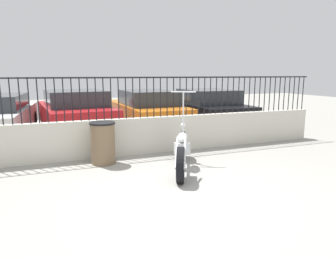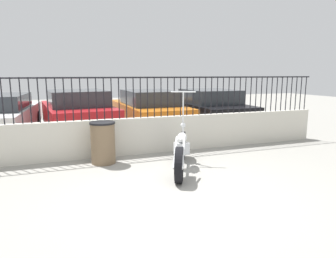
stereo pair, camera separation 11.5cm
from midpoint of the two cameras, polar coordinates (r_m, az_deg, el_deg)
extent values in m
plane|color=gray|center=(4.85, 1.83, -12.34)|extent=(40.00, 40.00, 0.00)
cube|color=beige|center=(7.12, -6.34, -1.34)|extent=(10.08, 0.18, 0.86)
cylinder|color=black|center=(6.86, -29.62, 4.59)|extent=(0.02, 0.02, 0.95)
cylinder|color=black|center=(6.83, -28.23, 4.70)|extent=(0.02, 0.02, 0.95)
cylinder|color=black|center=(6.81, -26.82, 4.80)|extent=(0.02, 0.02, 0.95)
cylinder|color=black|center=(6.80, -25.41, 4.91)|extent=(0.02, 0.02, 0.95)
cylinder|color=black|center=(6.79, -24.00, 5.01)|extent=(0.02, 0.02, 0.95)
cylinder|color=black|center=(6.78, -22.58, 5.10)|extent=(0.02, 0.02, 0.95)
cylinder|color=black|center=(6.78, -21.16, 5.20)|extent=(0.02, 0.02, 0.95)
cylinder|color=black|center=(6.78, -19.73, 5.29)|extent=(0.02, 0.02, 0.95)
cylinder|color=black|center=(6.78, -18.31, 5.38)|extent=(0.02, 0.02, 0.95)
cylinder|color=black|center=(6.79, -16.89, 5.46)|extent=(0.02, 0.02, 0.95)
cylinder|color=black|center=(6.81, -15.47, 5.54)|extent=(0.02, 0.02, 0.95)
cylinder|color=black|center=(6.82, -14.06, 5.62)|extent=(0.02, 0.02, 0.95)
cylinder|color=black|center=(6.85, -12.66, 5.69)|extent=(0.02, 0.02, 0.95)
cylinder|color=black|center=(6.87, -11.27, 5.76)|extent=(0.02, 0.02, 0.95)
cylinder|color=black|center=(6.90, -9.89, 5.82)|extent=(0.02, 0.02, 0.95)
cylinder|color=black|center=(6.94, -8.52, 5.88)|extent=(0.02, 0.02, 0.95)
cylinder|color=black|center=(6.97, -7.17, 5.94)|extent=(0.02, 0.02, 0.95)
cylinder|color=black|center=(7.01, -5.83, 6.00)|extent=(0.02, 0.02, 0.95)
cylinder|color=black|center=(7.06, -4.50, 6.05)|extent=(0.02, 0.02, 0.95)
cylinder|color=black|center=(7.11, -3.20, 6.09)|extent=(0.02, 0.02, 0.95)
cylinder|color=black|center=(7.16, -1.91, 6.13)|extent=(0.02, 0.02, 0.95)
cylinder|color=black|center=(7.22, -0.64, 6.17)|extent=(0.02, 0.02, 0.95)
cylinder|color=black|center=(7.28, 0.61, 6.21)|extent=(0.02, 0.02, 0.95)
cylinder|color=black|center=(7.34, 1.84, 6.24)|extent=(0.02, 0.02, 0.95)
cylinder|color=black|center=(7.41, 3.04, 6.27)|extent=(0.02, 0.02, 0.95)
cylinder|color=black|center=(7.48, 4.23, 6.29)|extent=(0.02, 0.02, 0.95)
cylinder|color=black|center=(7.55, 5.39, 6.31)|extent=(0.02, 0.02, 0.95)
cylinder|color=black|center=(7.62, 6.53, 6.33)|extent=(0.02, 0.02, 0.95)
cylinder|color=black|center=(7.70, 7.65, 6.35)|extent=(0.02, 0.02, 0.95)
cylinder|color=black|center=(7.78, 8.74, 6.36)|extent=(0.02, 0.02, 0.95)
cylinder|color=black|center=(7.87, 9.82, 6.37)|extent=(0.02, 0.02, 0.95)
cylinder|color=black|center=(7.96, 10.86, 6.38)|extent=(0.02, 0.02, 0.95)
cylinder|color=black|center=(8.04, 11.89, 6.39)|extent=(0.02, 0.02, 0.95)
cylinder|color=black|center=(8.14, 12.89, 6.39)|extent=(0.02, 0.02, 0.95)
cylinder|color=black|center=(8.23, 13.87, 6.39)|extent=(0.02, 0.02, 0.95)
cylinder|color=black|center=(8.33, 14.83, 6.39)|extent=(0.02, 0.02, 0.95)
cylinder|color=black|center=(8.43, 15.77, 6.39)|extent=(0.02, 0.02, 0.95)
cylinder|color=black|center=(8.53, 16.68, 6.39)|extent=(0.02, 0.02, 0.95)
cylinder|color=black|center=(8.63, 17.57, 6.39)|extent=(0.02, 0.02, 0.95)
cylinder|color=black|center=(8.73, 18.44, 6.38)|extent=(0.02, 0.02, 0.95)
cylinder|color=black|center=(8.84, 19.29, 6.37)|extent=(0.02, 0.02, 0.95)
cylinder|color=black|center=(8.95, 20.12, 6.36)|extent=(0.02, 0.02, 0.95)
cylinder|color=black|center=(9.06, 20.93, 6.36)|extent=(0.02, 0.02, 0.95)
cylinder|color=black|center=(9.17, 21.72, 6.35)|extent=(0.02, 0.02, 0.95)
cylinder|color=black|center=(9.29, 22.49, 6.33)|extent=(0.02, 0.02, 0.95)
cylinder|color=black|center=(9.40, 23.24, 6.32)|extent=(0.02, 0.02, 0.95)
cylinder|color=black|center=(9.52, 23.98, 6.31)|extent=(0.02, 0.02, 0.95)
cylinder|color=black|center=(6.97, -6.57, 9.73)|extent=(10.08, 0.04, 0.04)
cylinder|color=black|center=(6.66, 2.41, -3.14)|extent=(0.34, 0.60, 0.63)
cylinder|color=black|center=(5.26, 1.77, -6.84)|extent=(0.39, 0.63, 0.64)
cylinder|color=navy|center=(5.96, 2.13, -4.78)|extent=(0.63, 1.23, 0.06)
cube|color=silver|center=(5.98, 2.16, -3.73)|extent=(0.28, 0.18, 0.24)
ellipsoid|color=white|center=(6.05, 2.22, -1.61)|extent=(0.40, 0.56, 0.18)
cube|color=black|center=(5.50, 1.94, -4.13)|extent=(0.27, 0.32, 0.06)
cylinder|color=silver|center=(6.52, 2.39, -1.19)|extent=(0.14, 0.22, 0.51)
sphere|color=silver|center=(6.42, 2.39, 0.71)|extent=(0.11, 0.11, 0.11)
cylinder|color=silver|center=(6.34, 2.40, 3.95)|extent=(0.03, 0.03, 0.70)
cylinder|color=silver|center=(6.31, 2.43, 7.10)|extent=(0.48, 0.25, 0.03)
cylinder|color=silver|center=(5.25, 2.58, -4.40)|extent=(0.35, 0.67, 0.41)
cylinder|color=silver|center=(5.25, 1.05, -4.37)|extent=(0.35, 0.67, 0.41)
cylinder|color=brown|center=(6.47, -12.77, -2.79)|extent=(0.51, 0.51, 0.85)
cylinder|color=black|center=(6.39, -12.93, 1.10)|extent=(0.53, 0.53, 0.04)
cylinder|color=black|center=(11.23, -24.42, 1.52)|extent=(0.16, 0.65, 0.64)
cylinder|color=black|center=(8.53, -26.82, -1.21)|extent=(0.16, 0.65, 0.64)
cylinder|color=black|center=(11.03, -22.98, 1.48)|extent=(0.18, 0.65, 0.64)
cylinder|color=black|center=(11.27, -14.28, 2.17)|extent=(0.18, 0.65, 0.64)
cylinder|color=black|center=(8.57, -21.71, -0.78)|extent=(0.18, 0.65, 0.64)
cylinder|color=black|center=(8.88, -10.67, 0.16)|extent=(0.18, 0.65, 0.64)
cube|color=#AD191E|center=(9.86, -17.57, 2.40)|extent=(2.24, 4.20, 0.68)
cube|color=#2D3338|center=(9.61, -17.56, 5.64)|extent=(1.84, 2.10, 0.46)
cylinder|color=black|center=(11.35, -10.46, 2.37)|extent=(0.13, 0.64, 0.64)
cylinder|color=black|center=(11.78, -2.79, 2.82)|extent=(0.13, 0.64, 0.64)
cylinder|color=black|center=(8.79, -6.77, 0.15)|extent=(0.13, 0.64, 0.64)
cylinder|color=black|center=(9.34, 2.76, 0.83)|extent=(0.13, 0.64, 0.64)
cube|color=orange|center=(10.24, -4.51, 3.01)|extent=(1.84, 4.35, 0.64)
cube|color=#2D3338|center=(9.98, -4.17, 6.01)|extent=(1.61, 2.11, 0.47)
cylinder|color=black|center=(11.84, 0.18, 2.87)|extent=(0.12, 0.64, 0.64)
cylinder|color=black|center=(12.50, 7.35, 3.18)|extent=(0.12, 0.64, 0.64)
cylinder|color=black|center=(9.43, 5.68, 0.87)|extent=(0.12, 0.64, 0.64)
cylinder|color=black|center=(10.24, 14.09, 1.37)|extent=(0.12, 0.64, 0.64)
cube|color=black|center=(10.93, 6.66, 3.42)|extent=(1.84, 4.29, 0.63)
cube|color=#2D3338|center=(10.69, 7.23, 6.22)|extent=(1.63, 2.07, 0.47)
camera|label=1|loc=(0.06, -90.51, -0.09)|focal=32.00mm
camera|label=2|loc=(0.06, 89.49, 0.09)|focal=32.00mm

